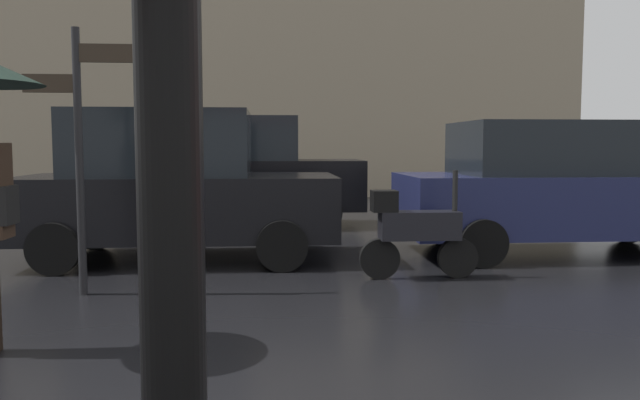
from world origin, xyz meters
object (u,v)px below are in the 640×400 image
(parked_scooter, at_px, (415,230))
(parked_car_right, at_px, (561,187))
(street_signpost, at_px, (79,134))
(parked_car_distant, at_px, (174,186))
(parked_car_left, at_px, (239,172))

(parked_scooter, distance_m, parked_car_right, 2.85)
(parked_car_right, distance_m, street_signpost, 6.31)
(parked_scooter, xyz_separation_m, parked_car_right, (2.40, 1.50, 0.38))
(parked_car_distant, relative_size, street_signpost, 1.53)
(parked_scooter, height_order, parked_car_right, parked_car_right)
(parked_scooter, bearing_deg, street_signpost, 168.97)
(parked_car_right, height_order, parked_car_distant, parked_car_distant)
(parked_car_left, xyz_separation_m, parked_car_right, (4.61, -3.41, -0.10))
(parked_car_right, xyz_separation_m, street_signpost, (-5.94, -2.01, 0.70))
(parked_car_right, xyz_separation_m, parked_car_distant, (-5.30, -0.05, 0.05))
(parked_car_left, xyz_separation_m, street_signpost, (-1.33, -5.42, 0.61))
(street_signpost, bearing_deg, parked_car_distant, 72.04)
(parked_car_right, bearing_deg, street_signpost, 22.99)
(parked_scooter, bearing_deg, parked_car_distant, 134.28)
(parked_car_left, distance_m, parked_car_right, 5.73)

